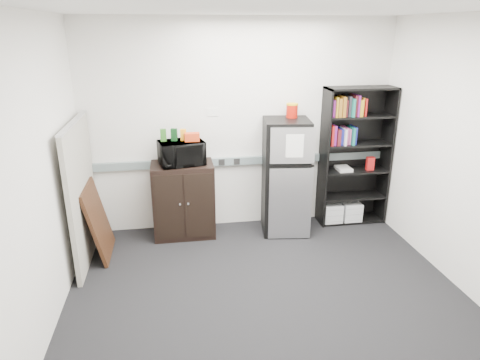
{
  "coord_description": "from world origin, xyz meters",
  "views": [
    {
      "loc": [
        -0.85,
        -3.61,
        2.55
      ],
      "look_at": [
        -0.13,
        0.9,
        0.93
      ],
      "focal_mm": 32.0,
      "sensor_mm": 36.0,
      "label": 1
    }
  ],
  "objects": [
    {
      "name": "floor",
      "position": [
        0.0,
        0.0,
        0.0
      ],
      "size": [
        4.0,
        4.0,
        0.0
      ],
      "primitive_type": "plane",
      "color": "black",
      "rests_on": "ground"
    },
    {
      "name": "wall_back",
      "position": [
        0.0,
        1.75,
        1.35
      ],
      "size": [
        4.0,
        0.02,
        2.7
      ],
      "primitive_type": "cube",
      "color": "white",
      "rests_on": "floor"
    },
    {
      "name": "wall_right",
      "position": [
        2.0,
        0.0,
        1.35
      ],
      "size": [
        0.02,
        3.5,
        2.7
      ],
      "primitive_type": "cube",
      "color": "white",
      "rests_on": "floor"
    },
    {
      "name": "wall_left",
      "position": [
        -2.0,
        0.0,
        1.35
      ],
      "size": [
        0.02,
        3.5,
        2.7
      ],
      "primitive_type": "cube",
      "color": "white",
      "rests_on": "floor"
    },
    {
      "name": "ceiling",
      "position": [
        0.0,
        0.0,
        2.7
      ],
      "size": [
        4.0,
        3.5,
        0.02
      ],
      "primitive_type": "cube",
      "color": "white",
      "rests_on": "wall_back"
    },
    {
      "name": "electrical_raceway",
      "position": [
        0.0,
        1.72,
        0.9
      ],
      "size": [
        3.92,
        0.05,
        0.1
      ],
      "primitive_type": "cube",
      "color": "slate",
      "rests_on": "wall_back"
    },
    {
      "name": "wall_note",
      "position": [
        -0.35,
        1.74,
        1.55
      ],
      "size": [
        0.14,
        0.0,
        0.1
      ],
      "primitive_type": "cube",
      "color": "white",
      "rests_on": "wall_back"
    },
    {
      "name": "bookshelf",
      "position": [
        1.51,
        1.57,
        0.97
      ],
      "size": [
        0.9,
        0.34,
        1.85
      ],
      "color": "black",
      "rests_on": "floor"
    },
    {
      "name": "cubicle_partition",
      "position": [
        -1.9,
        1.08,
        0.81
      ],
      "size": [
        0.06,
        1.3,
        1.62
      ],
      "color": "gray",
      "rests_on": "floor"
    },
    {
      "name": "cabinet",
      "position": [
        -0.77,
        1.5,
        0.48
      ],
      "size": [
        0.77,
        0.51,
        0.96
      ],
      "color": "black",
      "rests_on": "floor"
    },
    {
      "name": "microwave",
      "position": [
        -0.77,
        1.48,
        1.11
      ],
      "size": [
        0.6,
        0.47,
        0.29
      ],
      "primitive_type": "imported",
      "rotation": [
        0.0,
        0.0,
        0.23
      ],
      "color": "black",
      "rests_on": "cabinet"
    },
    {
      "name": "snack_box_a",
      "position": [
        -0.97,
        1.52,
        1.33
      ],
      "size": [
        0.07,
        0.05,
        0.15
      ],
      "primitive_type": "cube",
      "rotation": [
        0.0,
        0.0,
        0.05
      ],
      "color": "#255D1A",
      "rests_on": "microwave"
    },
    {
      "name": "snack_box_b",
      "position": [
        -0.84,
        1.52,
        1.33
      ],
      "size": [
        0.08,
        0.07,
        0.15
      ],
      "primitive_type": "cube",
      "rotation": [
        0.0,
        0.0,
        -0.29
      ],
      "color": "black",
      "rests_on": "microwave"
    },
    {
      "name": "snack_box_c",
      "position": [
        -0.73,
        1.52,
        1.33
      ],
      "size": [
        0.07,
        0.05,
        0.14
      ],
      "primitive_type": "cube",
      "rotation": [
        0.0,
        0.0,
        -0.05
      ],
      "color": "orange",
      "rests_on": "microwave"
    },
    {
      "name": "snack_bag",
      "position": [
        -0.63,
        1.47,
        1.31
      ],
      "size": [
        0.18,
        0.1,
        0.1
      ],
      "primitive_type": "cube",
      "rotation": [
        0.0,
        0.0,
        0.01
      ],
      "color": "red",
      "rests_on": "microwave"
    },
    {
      "name": "refrigerator",
      "position": [
        0.54,
        1.42,
        0.75
      ],
      "size": [
        0.62,
        0.65,
        1.49
      ],
      "rotation": [
        0.0,
        0.0,
        -0.13
      ],
      "color": "black",
      "rests_on": "floor"
    },
    {
      "name": "coffee_can",
      "position": [
        0.63,
        1.55,
        1.59
      ],
      "size": [
        0.15,
        0.15,
        0.2
      ],
      "color": "#A81307",
      "rests_on": "refrigerator"
    },
    {
      "name": "framed_poster",
      "position": [
        -1.77,
        1.11,
        0.44
      ],
      "size": [
        0.23,
        0.69,
        0.87
      ],
      "rotation": [
        0.0,
        -0.22,
        0.0
      ],
      "color": "black",
      "rests_on": "floor"
    }
  ]
}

